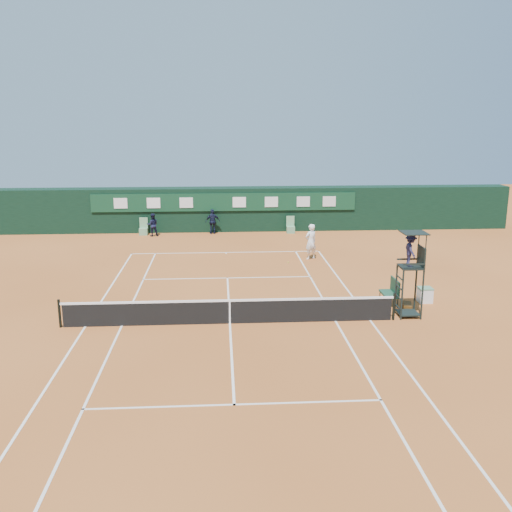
{
  "coord_description": "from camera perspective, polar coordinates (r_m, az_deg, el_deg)",
  "views": [
    {
      "loc": [
        -0.31,
        -20.72,
        7.72
      ],
      "look_at": [
        1.39,
        6.0,
        1.2
      ],
      "focal_mm": 40.0,
      "sensor_mm": 36.0,
      "label": 1
    }
  ],
  "objects": [
    {
      "name": "linesman_chair_left",
      "position": [
        39.26,
        -11.18,
        2.56
      ],
      "size": [
        0.55,
        0.5,
        1.15
      ],
      "color": "#62976B",
      "rests_on": "ground"
    },
    {
      "name": "ground",
      "position": [
        22.12,
        -2.63,
        -6.76
      ],
      "size": [
        90.0,
        90.0,
        0.0
      ],
      "primitive_type": "plane",
      "color": "#B3602A",
      "rests_on": "ground"
    },
    {
      "name": "cooler",
      "position": [
        25.54,
        16.54,
        -3.73
      ],
      "size": [
        0.57,
        0.57,
        0.65
      ],
      "color": "silver",
      "rests_on": "ground"
    },
    {
      "name": "tennis_ball",
      "position": [
        31.15,
        3.24,
        -0.63
      ],
      "size": [
        0.06,
        0.06,
        0.06
      ],
      "primitive_type": "sphere",
      "color": "#D9EB36",
      "rests_on": "ground"
    },
    {
      "name": "tennis_bag",
      "position": [
        24.38,
        14.88,
        -4.91
      ],
      "size": [
        0.49,
        0.79,
        0.27
      ],
      "primitive_type": "cube",
      "rotation": [
        0.0,
        0.0,
        -0.25
      ],
      "color": "black",
      "rests_on": "ground"
    },
    {
      "name": "umpire_chair",
      "position": [
        22.98,
        15.24,
        -0.05
      ],
      "size": [
        0.96,
        0.95,
        3.42
      ],
      "color": "black",
      "rests_on": "ground"
    },
    {
      "name": "linesman_chair_right",
      "position": [
        39.21,
        3.48,
        2.78
      ],
      "size": [
        0.55,
        0.5,
        1.15
      ],
      "color": "#60936A",
      "rests_on": "ground"
    },
    {
      "name": "ball_kid_right",
      "position": [
        38.85,
        -4.35,
        3.45
      ],
      "size": [
        1.05,
        0.6,
        1.69
      ],
      "primitive_type": "imported",
      "rotation": [
        0.0,
        0.0,
        3.34
      ],
      "color": "black",
      "rests_on": "ground"
    },
    {
      "name": "back_wall",
      "position": [
        39.95,
        -3.16,
        4.72
      ],
      "size": [
        40.0,
        1.65,
        3.0
      ],
      "color": "black",
      "rests_on": "ground"
    },
    {
      "name": "player_bench",
      "position": [
        24.8,
        13.41,
        -3.39
      ],
      "size": [
        0.56,
        1.2,
        1.1
      ],
      "color": "#1A412E",
      "rests_on": "ground"
    },
    {
      "name": "court_lines",
      "position": [
        22.12,
        -2.63,
        -6.75
      ],
      "size": [
        11.05,
        23.85,
        0.01
      ],
      "color": "silver",
      "rests_on": "ground"
    },
    {
      "name": "tennis_net",
      "position": [
        21.95,
        -2.64,
        -5.52
      ],
      "size": [
        12.9,
        0.1,
        1.1
      ],
      "color": "black",
      "rests_on": "ground"
    },
    {
      "name": "ball_kid_left",
      "position": [
        38.62,
        -10.3,
        3.09
      ],
      "size": [
        0.83,
        0.69,
        1.53
      ],
      "primitive_type": "imported",
      "rotation": [
        0.0,
        0.0,
        3.31
      ],
      "color": "black",
      "rests_on": "ground"
    },
    {
      "name": "player",
      "position": [
        31.83,
        5.5,
        1.43
      ],
      "size": [
        0.87,
        0.77,
        2.0
      ],
      "primitive_type": "imported",
      "rotation": [
        0.0,
        0.0,
        3.65
      ],
      "color": "white",
      "rests_on": "ground"
    }
  ]
}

